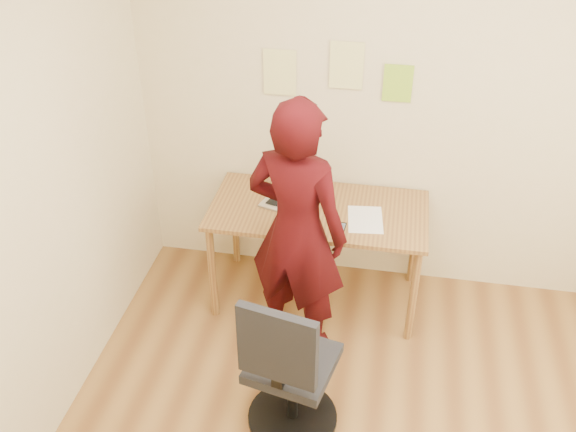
% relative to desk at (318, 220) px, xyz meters
% --- Properties ---
extents(room, '(3.58, 3.58, 2.78)m').
position_rel_desk_xyz_m(room, '(0.48, -1.38, 0.70)').
color(room, brown).
rests_on(room, ground).
extents(desk, '(1.40, 0.70, 0.74)m').
position_rel_desk_xyz_m(desk, '(0.00, 0.00, 0.00)').
color(desk, olive).
rests_on(desk, ground).
extents(laptop, '(0.38, 0.36, 0.23)m').
position_rel_desk_xyz_m(laptop, '(-0.19, 0.06, 0.14)').
color(laptop, '#B1B2B9').
rests_on(laptop, desk).
extents(paper_sheet, '(0.25, 0.33, 0.00)m').
position_rel_desk_xyz_m(paper_sheet, '(0.31, -0.07, 0.09)').
color(paper_sheet, white).
rests_on(paper_sheet, desk).
extents(phone, '(0.08, 0.14, 0.01)m').
position_rel_desk_xyz_m(phone, '(0.16, -0.21, 0.09)').
color(phone, black).
rests_on(phone, desk).
extents(wall_note_left, '(0.21, 0.00, 0.30)m').
position_rel_desk_xyz_m(wall_note_left, '(-0.32, 0.36, 0.85)').
color(wall_note_left, '#EAE68C').
rests_on(wall_note_left, room).
extents(wall_note_mid, '(0.21, 0.00, 0.30)m').
position_rel_desk_xyz_m(wall_note_mid, '(0.10, 0.36, 0.92)').
color(wall_note_mid, '#EAE68C').
rests_on(wall_note_mid, room).
extents(wall_note_right, '(0.18, 0.00, 0.24)m').
position_rel_desk_xyz_m(wall_note_right, '(0.42, 0.36, 0.83)').
color(wall_note_right, '#96CC2D').
rests_on(wall_note_right, room).
extents(office_chair, '(0.51, 0.52, 0.98)m').
position_rel_desk_xyz_m(office_chair, '(0.01, -1.14, -0.24)').
color(office_chair, black).
rests_on(office_chair, ground).
extents(person, '(0.70, 0.56, 1.69)m').
position_rel_desk_xyz_m(person, '(-0.07, -0.44, 0.19)').
color(person, '#330609').
rests_on(person, ground).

